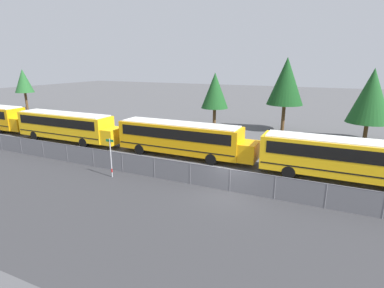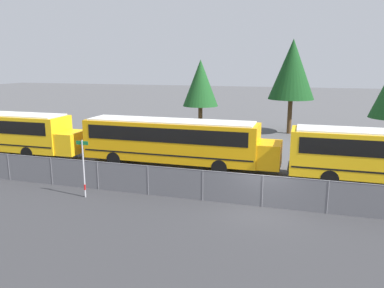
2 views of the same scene
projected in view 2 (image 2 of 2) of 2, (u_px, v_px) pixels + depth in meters
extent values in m
plane|color=#4C4C4F|center=(262.00, 207.00, 18.50)|extent=(200.00, 200.00, 0.00)
cube|color=#333335|center=(242.00, 269.00, 12.88)|extent=(130.99, 12.00, 0.01)
cube|color=#9EA0A5|center=(262.00, 191.00, 18.33)|extent=(96.99, 0.03, 1.61)
cube|color=slate|center=(262.00, 191.00, 18.32)|extent=(96.99, 0.01, 1.61)
cylinder|color=slate|center=(263.00, 175.00, 18.16)|extent=(96.99, 0.05, 0.05)
cylinder|color=slate|center=(9.00, 167.00, 22.57)|extent=(0.07, 0.07, 1.61)
cylinder|color=slate|center=(52.00, 171.00, 21.72)|extent=(0.07, 0.07, 1.61)
cylinder|color=slate|center=(98.00, 176.00, 20.88)|extent=(0.07, 0.07, 1.61)
cylinder|color=slate|center=(148.00, 180.00, 20.03)|extent=(0.07, 0.07, 1.61)
cylinder|color=slate|center=(203.00, 186.00, 19.18)|extent=(0.07, 0.07, 1.61)
cylinder|color=slate|center=(262.00, 191.00, 18.33)|extent=(0.07, 0.07, 1.61)
cylinder|color=slate|center=(328.00, 197.00, 17.48)|extent=(0.07, 0.07, 1.61)
cube|color=yellow|center=(72.00, 142.00, 27.34)|extent=(1.43, 2.31, 1.57)
cylinder|color=black|center=(48.00, 147.00, 29.41)|extent=(1.02, 0.28, 1.02)
cylinder|color=black|center=(28.00, 154.00, 27.28)|extent=(1.02, 0.28, 1.02)
cube|color=orange|center=(170.00, 140.00, 25.45)|extent=(11.95, 2.51, 2.62)
cube|color=black|center=(170.00, 132.00, 25.33)|extent=(10.99, 2.55, 0.94)
cube|color=black|center=(170.00, 151.00, 25.60)|extent=(11.71, 2.54, 0.10)
cube|color=orange|center=(270.00, 155.00, 23.68)|extent=(1.43, 2.31, 1.57)
cube|color=black|center=(93.00, 151.00, 27.38)|extent=(0.12, 2.51, 0.24)
cube|color=silver|center=(170.00, 121.00, 25.16)|extent=(11.35, 2.26, 0.10)
cylinder|color=black|center=(227.00, 159.00, 25.75)|extent=(1.02, 0.28, 1.02)
cylinder|color=black|center=(219.00, 168.00, 23.62)|extent=(1.02, 0.28, 1.02)
cylinder|color=black|center=(129.00, 152.00, 27.82)|extent=(1.02, 0.28, 1.02)
cylinder|color=black|center=(114.00, 159.00, 25.70)|extent=(1.02, 0.28, 1.02)
cube|color=black|center=(289.00, 168.00, 23.02)|extent=(0.12, 2.51, 0.24)
cylinder|color=black|center=(327.00, 168.00, 23.46)|extent=(1.02, 0.28, 1.02)
cylinder|color=black|center=(330.00, 179.00, 21.34)|extent=(1.02, 0.28, 1.02)
cylinder|color=#B7B7BC|center=(84.00, 169.00, 19.53)|extent=(0.08, 0.08, 3.09)
cylinder|color=red|center=(85.00, 187.00, 19.74)|extent=(0.09, 0.09, 0.30)
cube|color=#147238|center=(82.00, 143.00, 19.24)|extent=(0.70, 0.02, 0.20)
cylinder|color=#51381E|center=(200.00, 118.00, 39.28)|extent=(0.44, 0.44, 2.62)
cone|color=#194C1E|center=(201.00, 83.00, 38.51)|extent=(3.66, 3.66, 4.75)
cylinder|color=#51381E|center=(290.00, 116.00, 37.64)|extent=(0.44, 0.44, 3.48)
cone|color=#144219|center=(292.00, 69.00, 36.67)|extent=(4.49, 4.49, 5.84)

